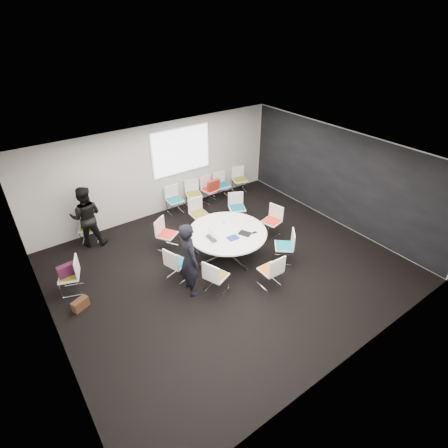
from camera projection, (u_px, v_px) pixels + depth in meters
room_shell at (230, 218)px, 8.12m from camera, size 8.08×7.08×2.88m
conference_table at (227, 239)px, 8.97m from camera, size 2.01×2.01×0.73m
projection_screen at (181, 151)px, 10.61m from camera, size 1.90×0.03×1.35m
chair_ring_a at (271, 226)px, 9.92m from camera, size 0.54×0.55×0.88m
chair_ring_b at (237, 213)px, 10.56m from camera, size 0.60×0.60×0.88m
chair_ring_c at (199, 219)px, 10.27m from camera, size 0.48×0.47×0.88m
chair_ring_d at (167, 240)px, 9.35m from camera, size 0.63×0.62×0.88m
chair_ring_e at (178, 269)px, 8.32m from camera, size 0.57×0.57×0.88m
chair_ring_f at (216, 282)px, 7.93m from camera, size 0.59×0.59×0.88m
chair_ring_g at (270, 276)px, 8.10m from camera, size 0.47×0.45×0.88m
chair_ring_h at (284, 252)px, 8.90m from camera, size 0.64×0.64×0.88m
chair_back_a at (175, 205)px, 10.99m from camera, size 0.48×0.47×0.88m
chair_back_b at (194, 199)px, 11.33m from camera, size 0.57×0.56×0.88m
chair_back_c at (210, 194)px, 11.61m from camera, size 0.54×0.53×0.88m
chair_back_d at (222, 190)px, 11.88m from camera, size 0.49×0.48×0.88m
chair_back_e at (239, 184)px, 12.26m from camera, size 0.57×0.56×0.88m
chair_spare_left at (72, 282)px, 7.93m from camera, size 0.58×0.58×0.88m
chair_person_back at (89, 232)px, 9.65m from camera, size 0.60×0.60×0.88m
person_main at (189, 259)px, 7.62m from camera, size 0.52×0.71×1.80m
person_back at (86, 217)px, 9.23m from camera, size 1.03×0.94×1.72m
laptop at (213, 238)px, 8.60m from camera, size 0.26×0.38×0.03m
laptop_lid at (211, 231)px, 8.63m from camera, size 0.05×0.30×0.22m
notebook_black at (245, 233)px, 8.77m from camera, size 0.33×0.37×0.02m
tablet_folio at (233, 238)px, 8.60m from camera, size 0.28×0.22×0.03m
papers_right at (242, 220)px, 9.34m from camera, size 0.36×0.32×0.00m
papers_front at (251, 225)px, 9.12m from camera, size 0.32×0.24×0.00m
cup at (224, 222)px, 9.17m from camera, size 0.08×0.08×0.09m
phone at (254, 233)px, 8.81m from camera, size 0.15×0.08×0.01m
maroon_bag at (67, 270)px, 7.74m from camera, size 0.41×0.18×0.28m
brown_bag at (80, 304)px, 7.55m from camera, size 0.39×0.29×0.24m
red_jacket at (214, 185)px, 11.23m from camera, size 0.44×0.16×0.36m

